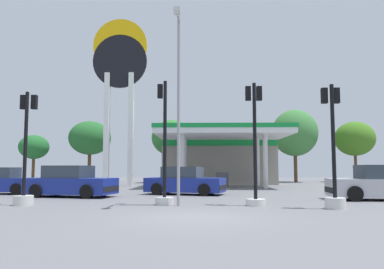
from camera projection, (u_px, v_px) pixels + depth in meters
name	position (u px, v px, depth m)	size (l,w,h in m)	color
ground_plane	(196.00, 217.00, 11.29)	(90.00, 90.00, 0.00)	slate
gas_station	(218.00, 159.00, 34.21)	(9.76, 13.81, 4.42)	gray
station_pole_sign	(120.00, 77.00, 31.31)	(4.47, 0.56, 13.81)	white
car_0	(380.00, 184.00, 17.15)	(4.57, 2.32, 1.59)	black
car_1	(71.00, 183.00, 19.04)	(4.64, 2.66, 1.56)	black
car_2	(0.00, 182.00, 21.15)	(4.18, 2.00, 1.47)	black
car_3	(185.00, 182.00, 20.71)	(4.51, 2.80, 1.51)	black
traffic_signal_0	(334.00, 168.00, 13.61)	(0.72, 0.72, 4.49)	silver
traffic_signal_1	(164.00, 166.00, 15.14)	(0.72, 0.72, 4.96)	silver
traffic_signal_2	(255.00, 159.00, 14.81)	(0.76, 0.76, 4.80)	silver
traffic_signal_3	(25.00, 169.00, 14.94)	(0.75, 0.75, 4.48)	silver
tree_0	(34.00, 147.00, 37.49)	(2.90, 2.90, 4.67)	brown
tree_1	(90.00, 138.00, 38.54)	(4.22, 4.22, 6.16)	brown
tree_2	(172.00, 138.00, 36.94)	(3.95, 3.95, 6.10)	brown
tree_3	(222.00, 142.00, 37.16)	(3.31, 3.31, 5.55)	brown
tree_4	(295.00, 133.00, 38.54)	(4.60, 4.60, 7.34)	brown
tree_5	(355.00, 139.00, 38.75)	(3.99, 3.99, 6.15)	brown
corner_streetlamp	(178.00, 92.00, 14.76)	(0.24, 1.48, 7.39)	gray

